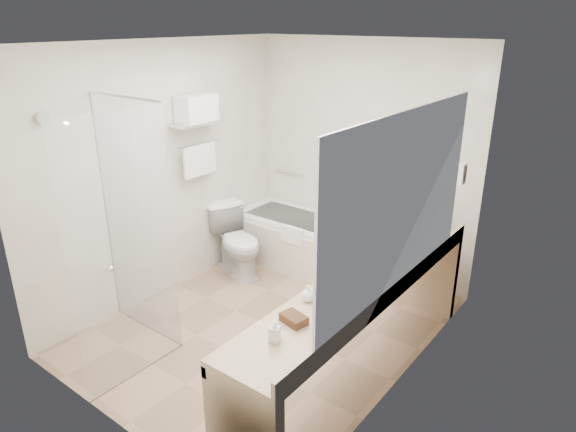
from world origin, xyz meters
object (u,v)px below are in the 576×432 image
Objects in this scene: vanity_counter at (360,308)px; amenity_basket at (294,319)px; bathtub at (303,242)px; toilet at (237,242)px; water_bottle_left at (404,232)px.

vanity_counter is 16.03× the size of amenity_basket.
vanity_counter reaches higher than bathtub.
vanity_counter reaches higher than amenity_basket.
toilet is at bearing 141.85° from amenity_basket.
bathtub is 0.77m from toilet.
vanity_counter is 2.14m from toilet.
toilet is (-0.45, -0.62, 0.10)m from bathtub.
vanity_counter is 0.76m from amenity_basket.
vanity_counter reaches higher than toilet.
amenity_basket reaches higher than bathtub.
amenity_basket is (1.44, -2.11, 0.60)m from bathtub.
amenity_basket is 0.86× the size of water_bottle_left.
bathtub is at bearing 160.19° from water_bottle_left.
vanity_counter is 3.56× the size of toilet.
water_bottle_left reaches higher than bathtub.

